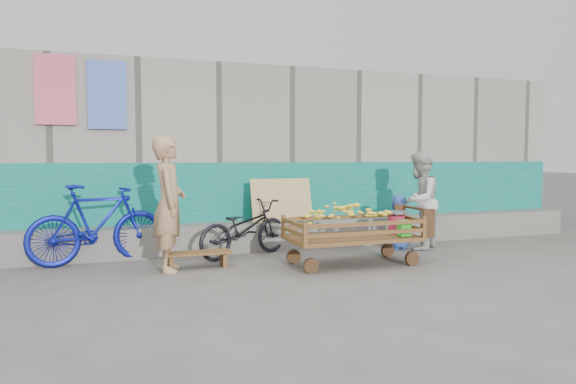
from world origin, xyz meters
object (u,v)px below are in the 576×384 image
object	(u,v)px
woman	(419,201)
bicycle_dark	(244,229)
banana_cart	(350,224)
bicycle_blue	(97,224)
child	(399,222)
vendor_man	(169,204)
bench	(197,256)

from	to	relation	value
woman	bicycle_dark	xyz separation A→B (m)	(-2.82, 0.32, -0.37)
banana_cart	bicycle_dark	bearing A→B (deg)	139.66
woman	bicycle_blue	bearing A→B (deg)	-44.61
banana_cart	woman	distance (m)	1.76
banana_cart	bicycle_dark	size ratio (longest dim) A/B	1.22
bicycle_dark	banana_cart	bearing A→B (deg)	-154.53
child	bicycle_dark	distance (m)	2.52
child	bicycle_blue	size ratio (longest dim) A/B	0.48
vendor_man	bicycle_blue	bearing A→B (deg)	56.96
vendor_man	bicycle_dark	size ratio (longest dim) A/B	1.09
vendor_man	child	size ratio (longest dim) A/B	1.98
banana_cart	child	distance (m)	1.53
child	banana_cart	bearing A→B (deg)	18.19
bench	vendor_man	size ratio (longest dim) A/B	0.50
child	bicycle_blue	bearing A→B (deg)	-19.74
vendor_man	bicycle_dark	xyz separation A→B (m)	(1.16, 0.60, -0.46)
banana_cart	bicycle_blue	world-z (taller)	bicycle_blue
banana_cart	bench	size ratio (longest dim) A/B	2.21
woman	child	xyz separation A→B (m)	(-0.31, 0.10, -0.35)
banana_cart	bicycle_blue	size ratio (longest dim) A/B	1.06
bench	woman	world-z (taller)	woman
vendor_man	child	bearing A→B (deg)	-76.06
bench	bicycle_blue	size ratio (longest dim) A/B	0.48
woman	bicycle_blue	size ratio (longest dim) A/B	0.85
child	bench	bearing A→B (deg)	-8.95
banana_cart	woman	world-z (taller)	woman
woman	vendor_man	bearing A→B (deg)	-34.73
bench	woman	size ratio (longest dim) A/B	0.56
vendor_man	bicycle_blue	xyz separation A→B (m)	(-0.90, 0.78, -0.32)
bench	child	size ratio (longest dim) A/B	1.00
woman	bicycle_dark	world-z (taller)	woman
bench	woman	xyz separation A→B (m)	(3.61, 0.24, 0.63)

